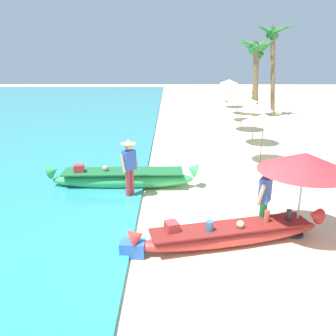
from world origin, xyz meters
The scene contains 17 objects.
ground_plane centered at (0.00, 0.00, 0.00)m, with size 80.00×80.00×0.00m, color beige.
boat_red_foreground centered at (0.47, -0.15, 0.25)m, with size 4.56×1.65×0.72m.
boat_green_midground centered at (-2.37, 3.23, 0.31)m, with size 4.80×0.93×0.87m.
person_vendor_hatted centered at (-2.05, 2.41, 1.04)m, with size 0.53×0.53×1.79m.
person_tourist_customer centered at (1.32, 0.38, 0.92)m, with size 0.45×0.57×1.63m.
patio_umbrella_large centered at (2.09, 0.25, 1.81)m, with size 2.05×2.05×2.04m.
parasol_row_0 centered at (2.65, 5.91, 1.75)m, with size 1.60×1.60×1.91m.
parasol_row_1 centered at (2.97, 8.72, 1.75)m, with size 1.60×1.60×1.91m.
parasol_row_2 centered at (3.02, 11.67, 1.75)m, with size 1.60×1.60×1.91m.
parasol_row_3 centered at (3.37, 14.47, 1.75)m, with size 1.60×1.60×1.91m.
parasol_row_4 centered at (3.78, 17.07, 1.75)m, with size 1.60×1.60×1.91m.
parasol_row_5 centered at (3.69, 19.96, 1.75)m, with size 1.60×1.60×1.91m.
parasol_row_6 centered at (4.10, 23.02, 1.75)m, with size 1.60×1.60×1.91m.
palm_tree_tall_inland centered at (4.42, 15.75, 4.14)m, with size 2.72×2.83×5.07m.
palm_tree_leaning_seaward centered at (4.74, 16.51, 4.02)m, with size 2.50×2.93×4.95m.
palm_tree_mid_cluster centered at (5.61, 16.16, 4.82)m, with size 2.78×2.56×5.90m.
cooler_box centered at (-1.66, -0.62, 0.17)m, with size 0.51×0.35×0.34m, color blue.
Camera 1 is at (-0.87, -6.96, 4.12)m, focal length 36.75 mm.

